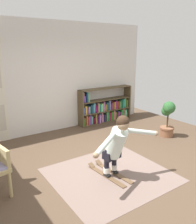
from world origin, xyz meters
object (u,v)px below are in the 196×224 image
bookshelf (105,109)px  skis_pair (109,173)px  potted_plant (168,117)px  person_skier (117,142)px

bookshelf → skis_pair: bookshelf is taller
potted_plant → person_skier: bearing=-159.9°
potted_plant → person_skier: 2.49m
skis_pair → person_skier: 0.69m
bookshelf → potted_plant: size_ratio=1.92×
skis_pair → person_skier: person_skier is taller
potted_plant → skis_pair: (-2.35, -0.66, -0.50)m
bookshelf → person_skier: (-1.76, -2.77, 0.27)m
bookshelf → person_skier: bearing=-122.5°
bookshelf → person_skier: size_ratio=1.23×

